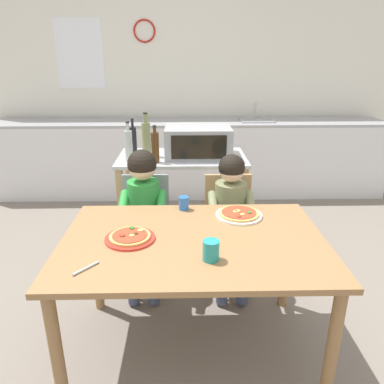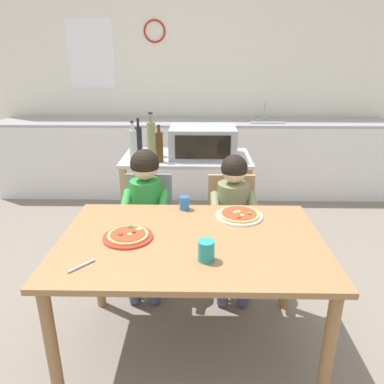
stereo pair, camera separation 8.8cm
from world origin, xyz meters
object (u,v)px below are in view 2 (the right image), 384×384
(dining_table, at_px, (191,254))
(dining_chair_right, at_px, (231,223))
(kitchen_island_cart, at_px, (187,190))
(bottle_dark_olive_oil, at_px, (159,147))
(pizza_plate_red_rimmed, at_px, (128,236))
(child_in_green_shirt, at_px, (145,203))
(drinking_cup_teal, at_px, (206,251))
(drinking_cup_blue, at_px, (184,203))
(bottle_slim_sauce, at_px, (133,145))
(toaster_oven, at_px, (203,141))
(bottle_clear_vinegar, at_px, (151,138))
(dining_chair_left, at_px, (149,221))
(serving_spoon, at_px, (82,266))
(pizza_plate_white, at_px, (239,215))
(bottle_brown_beer, at_px, (139,139))
(child_in_olive_shirt, at_px, (233,209))

(dining_table, relative_size, dining_chair_right, 1.71)
(kitchen_island_cart, xyz_separation_m, bottle_dark_olive_oil, (-0.20, -0.17, 0.41))
(kitchen_island_cart, distance_m, pizza_plate_red_rimmed, 1.20)
(dining_chair_right, bearing_deg, child_in_green_shirt, -170.26)
(kitchen_island_cart, height_order, drinking_cup_teal, kitchen_island_cart)
(pizza_plate_red_rimmed, relative_size, drinking_cup_blue, 3.14)
(bottle_slim_sauce, bearing_deg, dining_table, -65.48)
(bottle_dark_olive_oil, distance_m, bottle_slim_sauce, 0.20)
(toaster_oven, height_order, child_in_green_shirt, toaster_oven)
(bottle_clear_vinegar, relative_size, dining_chair_left, 0.43)
(bottle_clear_vinegar, distance_m, serving_spoon, 1.50)
(drinking_cup_blue, bearing_deg, bottle_dark_olive_oil, 109.59)
(bottle_dark_olive_oil, bearing_deg, dining_table, -75.20)
(toaster_oven, relative_size, bottle_slim_sauce, 1.69)
(pizza_plate_white, distance_m, serving_spoon, 0.96)
(pizza_plate_red_rimmed, height_order, pizza_plate_white, same)
(kitchen_island_cart, bearing_deg, dining_chair_right, -50.95)
(pizza_plate_white, xyz_separation_m, drinking_cup_blue, (-0.33, 0.11, 0.03))
(bottle_slim_sauce, bearing_deg, dining_chair_left, -63.46)
(toaster_oven, bearing_deg, drinking_cup_teal, -89.65)
(bottle_brown_beer, distance_m, drinking_cup_blue, 1.00)
(bottle_brown_beer, bearing_deg, bottle_slim_sauce, -90.02)
(dining_chair_right, bearing_deg, toaster_oven, 116.15)
(kitchen_island_cart, relative_size, toaster_oven, 1.97)
(dining_chair_left, height_order, serving_spoon, dining_chair_left)
(serving_spoon, bearing_deg, child_in_olive_shirt, 49.27)
(dining_table, distance_m, drinking_cup_blue, 0.42)
(dining_table, bearing_deg, drinking_cup_teal, -70.16)
(bottle_dark_olive_oil, distance_m, child_in_olive_shirt, 0.75)
(toaster_oven, xyz_separation_m, drinking_cup_blue, (-0.12, -0.78, -0.21))
(pizza_plate_red_rimmed, relative_size, pizza_plate_white, 0.94)
(bottle_dark_olive_oil, relative_size, pizza_plate_white, 1.01)
(dining_chair_left, distance_m, pizza_plate_white, 0.82)
(bottle_dark_olive_oil, distance_m, dining_table, 1.08)
(child_in_olive_shirt, distance_m, pizza_plate_red_rimmed, 0.87)
(dining_table, relative_size, child_in_olive_shirt, 1.40)
(pizza_plate_white, bearing_deg, kitchen_island_cart, 111.21)
(pizza_plate_red_rimmed, bearing_deg, drinking_cup_blue, 54.16)
(bottle_clear_vinegar, xyz_separation_m, child_in_olive_shirt, (0.63, -0.57, -0.38))
(bottle_slim_sauce, relative_size, drinking_cup_teal, 3.09)
(dining_chair_left, distance_m, drinking_cup_blue, 0.55)
(kitchen_island_cart, height_order, dining_chair_right, kitchen_island_cart)
(bottle_clear_vinegar, distance_m, pizza_plate_red_rimmed, 1.22)
(child_in_olive_shirt, bearing_deg, bottle_slim_sauce, 151.80)
(toaster_oven, height_order, bottle_clear_vinegar, bottle_clear_vinegar)
(pizza_plate_white, xyz_separation_m, serving_spoon, (-0.77, -0.56, -0.01))
(drinking_cup_teal, bearing_deg, bottle_brown_beer, 109.86)
(dining_chair_left, xyz_separation_m, pizza_plate_white, (0.61, -0.47, 0.27))
(pizza_plate_red_rimmed, distance_m, serving_spoon, 0.33)
(bottle_dark_olive_oil, bearing_deg, toaster_oven, 29.19)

